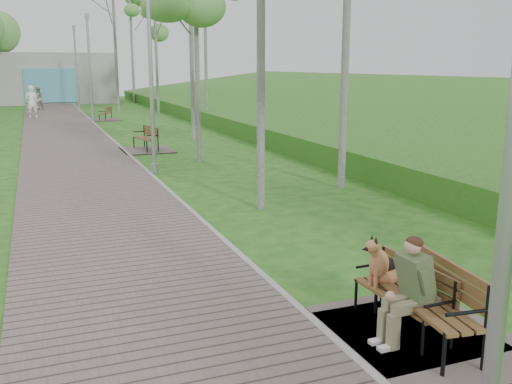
# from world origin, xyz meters

# --- Properties ---
(walkway) EXTENTS (3.50, 67.00, 0.04)m
(walkway) POSITION_xyz_m (-1.75, 21.50, 0.02)
(walkway) COLOR #6B5D56
(walkway) RESTS_ON ground
(kerb) EXTENTS (0.10, 67.00, 0.05)m
(kerb) POSITION_xyz_m (0.00, 21.50, 0.03)
(kerb) COLOR #999993
(kerb) RESTS_ON ground
(embankment) EXTENTS (14.00, 70.00, 1.60)m
(embankment) POSITION_xyz_m (12.00, 20.00, 0.00)
(embankment) COLOR #558E30
(embankment) RESTS_ON ground
(building_north) EXTENTS (10.00, 5.20, 4.00)m
(building_north) POSITION_xyz_m (-1.50, 50.97, 1.99)
(building_north) COLOR #9E9E99
(building_north) RESTS_ON ground
(bench_main) EXTENTS (1.66, 1.84, 1.45)m
(bench_main) POSITION_xyz_m (0.81, 6.02, 0.40)
(bench_main) COLOR #6B5D56
(bench_main) RESTS_ON ground
(bench_second) EXTENTS (1.93, 2.14, 1.19)m
(bench_second) POSITION_xyz_m (0.94, 5.72, 0.22)
(bench_second) COLOR #6B5D56
(bench_second) RESTS_ON ground
(bench_third) EXTENTS (1.78, 1.98, 1.09)m
(bench_third) POSITION_xyz_m (0.75, 21.50, 0.20)
(bench_third) COLOR #6B5D56
(bench_third) RESTS_ON ground
(bench_far) EXTENTS (1.54, 1.71, 0.94)m
(bench_far) POSITION_xyz_m (0.81, 34.07, 0.17)
(bench_far) COLOR #6B5D56
(bench_far) RESTS_ON ground
(lamp_post_second) EXTENTS (0.20, 0.20, 5.05)m
(lamp_post_second) POSITION_xyz_m (0.15, 16.95, 2.36)
(lamp_post_second) COLOR #9DA0A5
(lamp_post_second) RESTS_ON ground
(lamp_post_third) EXTENTS (0.22, 0.22, 5.71)m
(lamp_post_third) POSITION_xyz_m (0.06, 33.46, 2.67)
(lamp_post_third) COLOR #9DA0A5
(lamp_post_third) RESTS_ON ground
(lamp_post_far) EXTENTS (0.22, 0.22, 5.73)m
(lamp_post_far) POSITION_xyz_m (0.09, 43.65, 2.68)
(lamp_post_far) COLOR #9DA0A5
(lamp_post_far) RESTS_ON ground
(pedestrian_near) EXTENTS (0.73, 0.51, 1.91)m
(pedestrian_near) POSITION_xyz_m (-3.01, 36.71, 0.95)
(pedestrian_near) COLOR white
(pedestrian_near) RESTS_ON ground
(pedestrian_far) EXTENTS (0.94, 0.84, 1.59)m
(pedestrian_far) POSITION_xyz_m (-2.61, 43.10, 0.80)
(pedestrian_far) COLOR gray
(pedestrian_far) RESTS_ON ground
(birch_far_c) EXTENTS (2.46, 2.46, 7.92)m
(birch_far_c) POSITION_xyz_m (4.61, 37.93, 6.22)
(birch_far_c) COLOR silver
(birch_far_c) RESTS_ON ground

